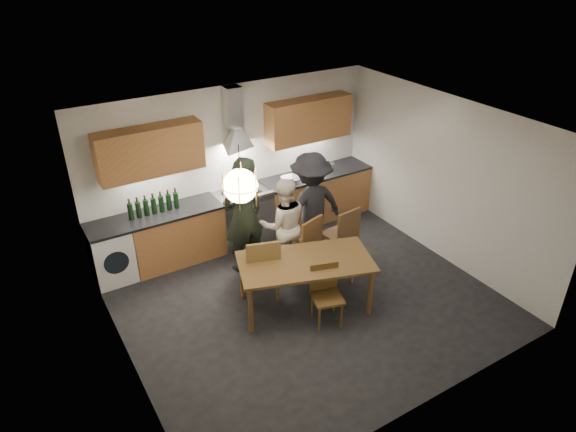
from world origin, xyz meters
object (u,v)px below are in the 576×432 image
dining_table (305,266)px  person_right (310,207)px  person_left (244,215)px  chair_front (326,290)px  mixing_bowl (290,179)px  wine_bottles (153,204)px  chair_back_left (262,266)px  stock_pot (328,168)px  person_mid (284,225)px

dining_table → person_right: 1.34m
person_left → chair_front: bearing=95.4°
mixing_bowl → wine_bottles: size_ratio=0.39×
chair_back_left → mixing_bowl: 2.16m
dining_table → person_left: (-0.26, 1.29, 0.26)m
person_right → mixing_bowl: bearing=-103.0°
chair_back_left → wine_bottles: (-0.92, 1.69, 0.47)m
person_left → mixing_bowl: bearing=-156.8°
chair_front → person_right: 1.65m
mixing_bowl → stock_pot: stock_pot is taller
dining_table → chair_front: 0.43m
dining_table → person_left: 1.35m
chair_front → mixing_bowl: (0.90, 2.37, 0.45)m
person_mid → mixing_bowl: 1.26m
stock_pot → wine_bottles: bearing=178.3°
person_mid → stock_pot: size_ratio=7.16×
chair_back_left → person_right: person_right is taller
dining_table → wine_bottles: (-1.37, 2.09, 0.39)m
person_mid → wine_bottles: bearing=-16.4°
mixing_bowl → dining_table: bearing=-116.2°
dining_table → stock_pot: stock_pot is taller
chair_front → person_mid: bearing=99.6°
person_mid → chair_back_left: bearing=58.0°
stock_pot → chair_front: bearing=-125.5°
person_left → stock_pot: person_left is taller
chair_back_left → stock_pot: 2.76m
person_mid → person_right: bearing=-153.6°
mixing_bowl → person_left: bearing=-150.6°
chair_front → stock_pot: bearing=71.2°
person_left → person_right: bearing=161.3°
dining_table → person_mid: size_ratio=1.31×
dining_table → wine_bottles: size_ratio=2.54×
person_mid → person_left: bearing=-13.2°
dining_table → chair_back_left: (-0.44, 0.41, -0.08)m
stock_pot → chair_back_left: bearing=-144.3°
dining_table → wine_bottles: wine_bottles is taller
dining_table → mixing_bowl: mixing_bowl is taller
person_mid → mixing_bowl: person_mid is taller
person_mid → mixing_bowl: bearing=-107.8°
chair_back_left → person_mid: 0.91m
chair_back_left → person_mid: bearing=-122.2°
person_left → mixing_bowl: (1.24, 0.70, 0.01)m
person_mid → dining_table: bearing=94.0°
chair_back_left → person_left: person_left is taller
chair_back_left → stock_pot: size_ratio=4.87×
dining_table → stock_pot: 2.69m
chair_front → person_left: bearing=118.2°
chair_front → wine_bottles: bearing=137.0°
person_left → wine_bottles: size_ratio=2.37×
person_left → wine_bottles: 1.37m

